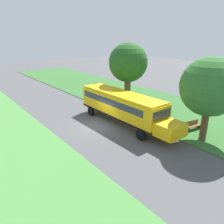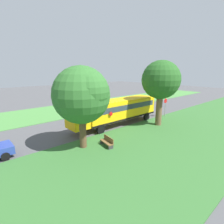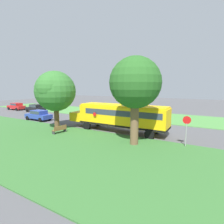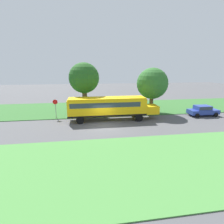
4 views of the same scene
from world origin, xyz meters
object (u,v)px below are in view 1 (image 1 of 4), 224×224
(oak_tree_roadside_mid, at_px, (211,86))
(park_bench, at_px, (193,125))
(school_bus, at_px, (123,105))
(stop_sign, at_px, (97,91))
(oak_tree_beside_bus, at_px, (129,62))

(oak_tree_roadside_mid, height_order, park_bench, oak_tree_roadside_mid)
(school_bus, relative_size, oak_tree_roadside_mid, 1.75)
(oak_tree_roadside_mid, distance_m, stop_sign, 14.92)
(school_bus, height_order, oak_tree_roadside_mid, oak_tree_roadside_mid)
(school_bus, xyz_separation_m, park_bench, (-4.19, 5.45, -1.45))
(oak_tree_beside_bus, relative_size, park_bench, 4.73)
(school_bus, bearing_deg, oak_tree_beside_bus, -138.17)
(oak_tree_roadside_mid, relative_size, stop_sign, 2.59)
(school_bus, bearing_deg, stop_sign, -104.27)
(school_bus, distance_m, oak_tree_beside_bus, 6.15)
(oak_tree_roadside_mid, relative_size, park_bench, 4.28)
(oak_tree_roadside_mid, height_order, stop_sign, oak_tree_roadside_mid)
(park_bench, bearing_deg, stop_sign, -79.85)
(oak_tree_roadside_mid, bearing_deg, park_bench, -121.52)
(stop_sign, xyz_separation_m, park_bench, (-2.30, 12.87, -1.26))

